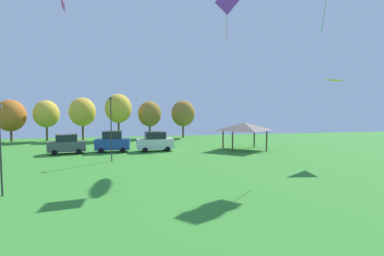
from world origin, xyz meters
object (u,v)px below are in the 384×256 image
Objects in this scene: parked_car_third_from_left at (155,142)px; treeline_tree_2 at (82,112)px; kite_flying_0 at (63,5)px; parked_car_second_from_left at (113,142)px; treeline_tree_3 at (118,109)px; treeline_tree_0 at (10,116)px; treeline_tree_4 at (150,114)px; park_pavilion at (244,127)px; light_post_1 at (0,145)px; treeline_tree_5 at (183,113)px; parked_car_leftmost at (67,144)px; treeline_tree_1 at (46,114)px; kite_flying_5 at (348,89)px; kite_flying_1 at (227,3)px; light_post_0 at (111,126)px.

parked_car_third_from_left is 0.66× the size of treeline_tree_2.
kite_flying_0 reaches higher than parked_car_second_from_left.
treeline_tree_3 is (-5.15, 14.51, 4.17)m from parked_car_third_from_left.
treeline_tree_0 is 22.49m from treeline_tree_4.
park_pavilion is 28.33m from light_post_1.
treeline_tree_3 reaches higher than treeline_tree_5.
treeline_tree_2 is 0.92× the size of treeline_tree_3.
parked_car_leftmost is 16.75m from treeline_tree_1.
treeline_tree_4 is 0.98× the size of treeline_tree_5.
treeline_tree_5 reaches higher than treeline_tree_4.
treeline_tree_1 is at bearing -176.63° from treeline_tree_4.
treeline_tree_3 is at bearing -173.25° from treeline_tree_5.
treeline_tree_5 is (11.77, 15.52, 3.18)m from parked_car_second_from_left.
parked_car_third_from_left is (10.34, 1.80, -15.92)m from kite_flying_0.
kite_flying_0 is at bearing -177.95° from park_pavilion.
kite_flying_5 reaches higher than parked_car_third_from_left.
kite_flying_1 is 18.68m from parked_car_third_from_left.
parked_car_second_from_left is 17.24m from park_pavilion.
parked_car_second_from_left is (-24.31, 11.75, -6.25)m from kite_flying_5.
kite_flying_5 is at bearing 11.72° from light_post_1.
treeline_tree_1 is (-6.15, 15.22, 3.35)m from parked_car_leftmost.
treeline_tree_4 is (22.44, 1.46, 0.12)m from treeline_tree_0.
treeline_tree_4 is at bearing 3.37° from treeline_tree_1.
treeline_tree_3 is (17.00, -0.22, 1.10)m from treeline_tree_0.
treeline_tree_5 is at bearing 6.75° from treeline_tree_3.
light_post_0 is at bearing -103.38° from treeline_tree_4.
treeline_tree_4 is 6.13m from treeline_tree_5.
kite_flying_5 is 40.52m from treeline_tree_2.
parked_car_third_from_left is 11.93m from park_pavilion.
parked_car_leftmost is at bearing -52.24° from treeline_tree_0.
treeline_tree_3 is at bearing 115.73° from kite_flying_1.
treeline_tree_1 reaches higher than park_pavilion.
parked_car_third_from_left is at bearing 51.38° from light_post_0.
parked_car_second_from_left is at bearing 175.42° from park_pavilion.
parked_car_second_from_left is at bearing -40.55° from treeline_tree_0.
treeline_tree_4 reaches higher than parked_car_leftmost.
kite_flying_0 is 0.19× the size of treeline_tree_3.
kite_flying_0 is 27.46m from treeline_tree_5.
treeline_tree_4 is (5.44, 1.68, -0.98)m from treeline_tree_3.
parked_car_third_from_left is (-6.43, 9.52, -14.73)m from kite_flying_1.
kite_flying_1 is at bearing -64.27° from treeline_tree_3.
parked_car_second_from_left is 0.91× the size of parked_car_third_from_left.
parked_car_leftmost is 1.05× the size of parked_car_second_from_left.
treeline_tree_1 is 0.93× the size of treeline_tree_2.
kite_flying_5 reaches higher than light_post_1.
parked_car_third_from_left is at bearing -111.98° from treeline_tree_5.
parked_car_second_from_left is 0.73× the size of park_pavilion.
treeline_tree_0 is (-33.89, 15.74, 1.21)m from park_pavilion.
kite_flying_0 reaches higher than treeline_tree_4.
treeline_tree_4 is at bearing 177.07° from treeline_tree_5.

